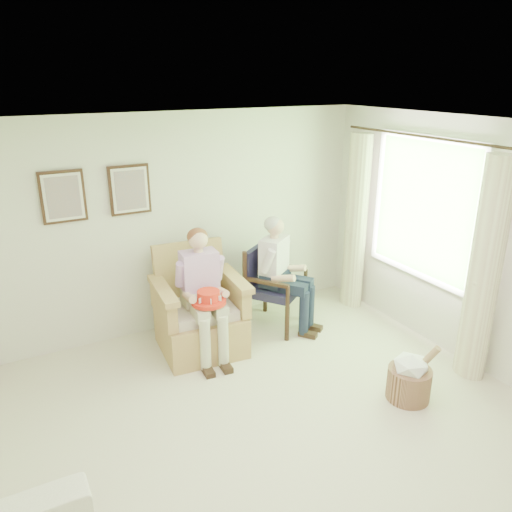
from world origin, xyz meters
The scene contains 14 objects.
floor centered at (0.00, 0.00, 0.00)m, with size 5.50×5.50×0.00m, color beige.
back_wall centered at (0.00, 2.75, 1.30)m, with size 5.00×0.04×2.60m, color silver.
ceiling centered at (0.00, 0.00, 2.60)m, with size 5.00×5.50×0.02m, color white.
window centered at (2.46, 1.20, 1.58)m, with size 0.13×2.50×1.63m.
curtain_left centered at (2.33, 0.22, 1.15)m, with size 0.34×0.34×2.30m, color beige.
curtain_right centered at (2.33, 2.18, 1.15)m, with size 0.34×0.34×2.30m, color beige.
framed_print_left centered at (-1.15, 2.71, 1.78)m, with size 0.45×0.05×0.55m.
framed_print_right centered at (-0.45, 2.71, 1.78)m, with size 0.45×0.05×0.55m.
wicker_armchair centered at (0.04, 2.07, 0.38)m, with size 0.93×0.92×1.18m.
wood_armchair centered at (1.09, 2.21, 0.55)m, with size 0.65×0.61×1.00m.
person_wicker centered at (0.04, 1.91, 0.85)m, with size 0.40×0.63×1.42m.
person_dark centered at (1.09, 2.05, 0.82)m, with size 0.40×0.63×1.38m.
red_hat centered at (0.02, 1.71, 0.77)m, with size 0.37×0.37×0.14m.
hatbox centered at (1.45, 0.20, 0.24)m, with size 0.48×0.48×0.61m.
Camera 1 is at (-1.81, -2.70, 2.98)m, focal length 35.00 mm.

